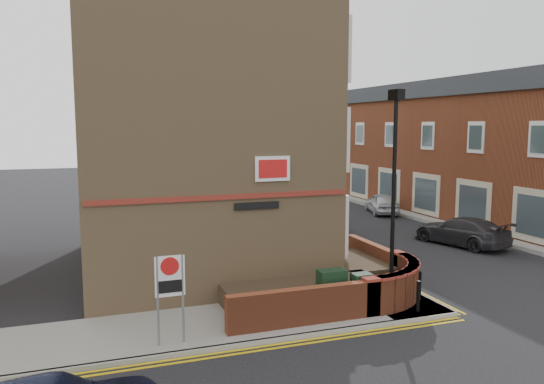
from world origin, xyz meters
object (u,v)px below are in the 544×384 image
(zone_sign, at_px, (170,283))
(silver_car_near, at_px, (330,222))
(utility_cabinet_large, at_px, (332,290))
(lamppost, at_px, (393,197))

(zone_sign, bearing_deg, silver_car_near, 48.67)
(utility_cabinet_large, bearing_deg, lamppost, -3.01)
(lamppost, xyz_separation_m, zone_sign, (-6.60, -0.70, -1.70))
(lamppost, height_order, silver_car_near, lamppost)
(utility_cabinet_large, distance_m, zone_sign, 4.86)
(utility_cabinet_large, xyz_separation_m, zone_sign, (-4.70, -0.80, 0.92))
(lamppost, bearing_deg, utility_cabinet_large, 176.99)
(lamppost, relative_size, silver_car_near, 1.53)
(zone_sign, xyz_separation_m, silver_car_near, (9.52, 10.82, -0.96))
(utility_cabinet_large, relative_size, silver_car_near, 0.29)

